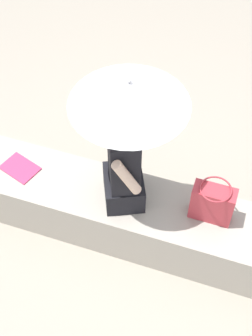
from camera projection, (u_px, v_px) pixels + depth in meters
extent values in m
plane|color=#9E9384|center=(128.00, 231.00, 3.97)|extent=(14.00, 14.00, 0.00)
cube|color=#A8A093|center=(128.00, 215.00, 3.79)|extent=(2.44, 0.53, 0.46)
cube|color=black|center=(124.00, 187.00, 3.54)|extent=(0.40, 0.43, 0.22)
cube|color=black|center=(124.00, 157.00, 3.26)|extent=(0.32, 0.37, 0.48)
sphere|color=beige|center=(123.00, 121.00, 3.00)|extent=(0.20, 0.20, 0.20)
cylinder|color=beige|center=(121.00, 133.00, 3.37)|extent=(0.21, 0.15, 0.32)
cylinder|color=beige|center=(127.00, 178.00, 3.12)|extent=(0.21, 0.15, 0.32)
cylinder|color=#B7B7BC|center=(129.00, 143.00, 3.25)|extent=(0.02, 0.02, 1.06)
cone|color=silver|center=(129.00, 93.00, 2.90)|extent=(0.77, 0.77, 0.17)
sphere|color=#B7B7BC|center=(129.00, 81.00, 2.82)|extent=(0.03, 0.03, 0.03)
cube|color=#B2333D|center=(212.00, 203.00, 3.39)|extent=(0.30, 0.13, 0.31)
torus|color=#B2333D|center=(216.00, 189.00, 3.26)|extent=(0.22, 0.22, 0.01)
cube|color=#D83866|center=(20.00, 168.00, 3.78)|extent=(0.33, 0.28, 0.01)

